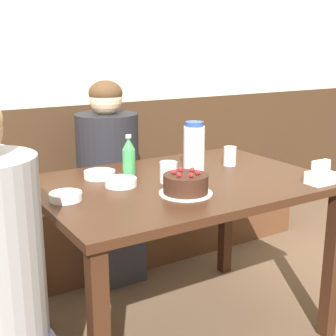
# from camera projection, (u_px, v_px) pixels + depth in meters

# --- Properties ---
(ground_plane) EXTENTS (12.00, 12.00, 0.00)m
(ground_plane) POSITION_uv_depth(u_px,v_px,m) (180.00, 331.00, 2.26)
(ground_plane) COLOR brown
(back_wall) EXTENTS (4.80, 0.04, 2.50)m
(back_wall) POSITION_uv_depth(u_px,v_px,m) (86.00, 61.00, 2.81)
(back_wall) COLOR #3D2819
(back_wall) RESTS_ON ground_plane
(bench_seat) EXTENTS (2.77, 0.38, 0.47)m
(bench_seat) POSITION_uv_depth(u_px,v_px,m) (107.00, 230.00, 2.89)
(bench_seat) COLOR #56331E
(bench_seat) RESTS_ON ground_plane
(dining_table) EXTENTS (1.25, 0.88, 0.76)m
(dining_table) POSITION_uv_depth(u_px,v_px,m) (181.00, 201.00, 2.10)
(dining_table) COLOR #381E11
(dining_table) RESTS_ON ground_plane
(birthday_cake) EXTENTS (0.22, 0.22, 0.10)m
(birthday_cake) POSITION_uv_depth(u_px,v_px,m) (186.00, 184.00, 1.87)
(birthday_cake) COLOR white
(birthday_cake) RESTS_ON dining_table
(water_pitcher) EXTENTS (0.10, 0.10, 0.24)m
(water_pitcher) POSITION_uv_depth(u_px,v_px,m) (194.00, 147.00, 2.20)
(water_pitcher) COLOR white
(water_pitcher) RESTS_ON dining_table
(soju_bottle) EXTENTS (0.06, 0.06, 0.20)m
(soju_bottle) POSITION_uv_depth(u_px,v_px,m) (129.00, 158.00, 2.06)
(soju_bottle) COLOR #388E4C
(soju_bottle) RESTS_ON dining_table
(napkin_holder) EXTENTS (0.11, 0.08, 0.11)m
(napkin_holder) POSITION_uv_depth(u_px,v_px,m) (320.00, 175.00, 2.00)
(napkin_holder) COLOR white
(napkin_holder) RESTS_ON dining_table
(bowl_soup_white) EXTENTS (0.14, 0.14, 0.03)m
(bowl_soup_white) POSITION_uv_depth(u_px,v_px,m) (100.00, 174.00, 2.11)
(bowl_soup_white) COLOR white
(bowl_soup_white) RESTS_ON dining_table
(bowl_rice_small) EXTENTS (0.14, 0.14, 0.03)m
(bowl_rice_small) POSITION_uv_depth(u_px,v_px,m) (121.00, 182.00, 1.98)
(bowl_rice_small) COLOR white
(bowl_rice_small) RESTS_ON dining_table
(bowl_side_dish) EXTENTS (0.13, 0.13, 0.03)m
(bowl_side_dish) POSITION_uv_depth(u_px,v_px,m) (66.00, 197.00, 1.80)
(bowl_side_dish) COLOR white
(bowl_side_dish) RESTS_ON dining_table
(glass_water_tall) EXTENTS (0.08, 0.08, 0.09)m
(glass_water_tall) POSITION_uv_depth(u_px,v_px,m) (169.00, 172.00, 2.02)
(glass_water_tall) COLOR silver
(glass_water_tall) RESTS_ON dining_table
(glass_tumbler_short) EXTENTS (0.06, 0.06, 0.09)m
(glass_tumbler_short) POSITION_uv_depth(u_px,v_px,m) (230.00, 156.00, 2.32)
(glass_tumbler_short) COLOR silver
(glass_tumbler_short) RESTS_ON dining_table
(person_teal_shirt) EXTENTS (0.35, 0.35, 1.16)m
(person_teal_shirt) POSITION_uv_depth(u_px,v_px,m) (109.00, 186.00, 2.68)
(person_teal_shirt) COLOR #33333D
(person_teal_shirt) RESTS_ON ground_plane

